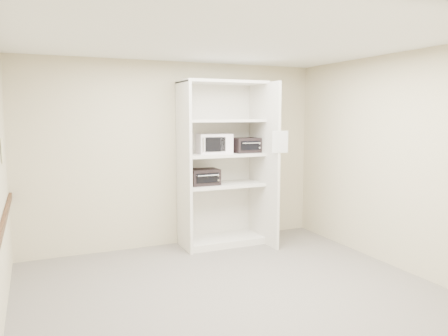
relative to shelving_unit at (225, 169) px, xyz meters
name	(u,v)px	position (x,y,z in m)	size (l,w,h in m)	color
floor	(232,292)	(-0.67, -1.70, -1.13)	(4.50, 4.00, 0.01)	slate
ceiling	(233,40)	(-0.67, -1.70, 1.57)	(4.50, 4.00, 0.01)	white
wall_back	(176,154)	(-0.67, 0.30, 0.22)	(4.50, 0.02, 2.70)	#BDB394
wall_front	(362,207)	(-0.67, -3.70, 0.22)	(4.50, 0.02, 2.70)	#BDB394
wall_right	(393,161)	(1.58, -1.70, 0.22)	(0.02, 4.00, 2.70)	#BDB394
shelving_unit	(225,169)	(0.00, 0.00, 0.00)	(1.24, 0.92, 2.42)	beige
microwave	(214,144)	(-0.15, 0.05, 0.38)	(0.48, 0.36, 0.29)	white
toaster_oven_upper	(246,145)	(0.33, -0.03, 0.35)	(0.38, 0.29, 0.22)	black
toaster_oven_lower	(204,177)	(-0.34, 0.00, -0.10)	(0.42, 0.32, 0.23)	black
paper_sign	(280,142)	(0.56, -0.63, 0.43)	(0.24, 0.01, 0.30)	white
chair_rail	(0,235)	(-2.89, -1.70, -0.23)	(0.04, 3.98, 0.08)	#351E10
wall_poster	(2,151)	(-2.90, -0.63, 0.42)	(0.01, 0.19, 0.27)	silver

